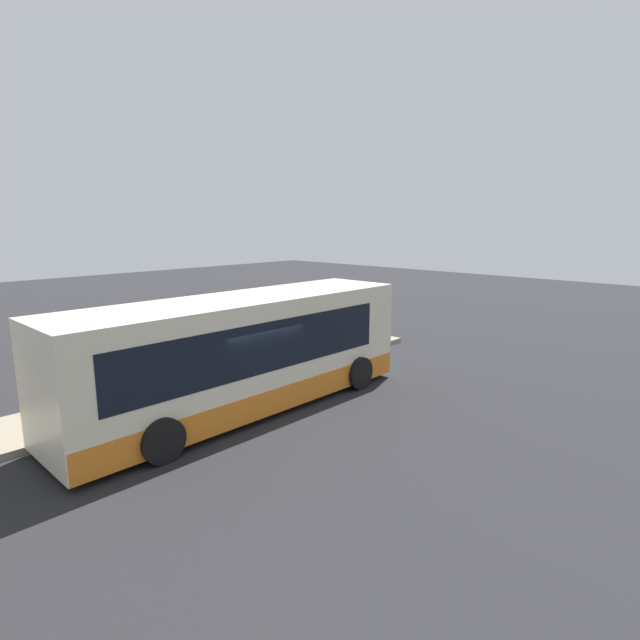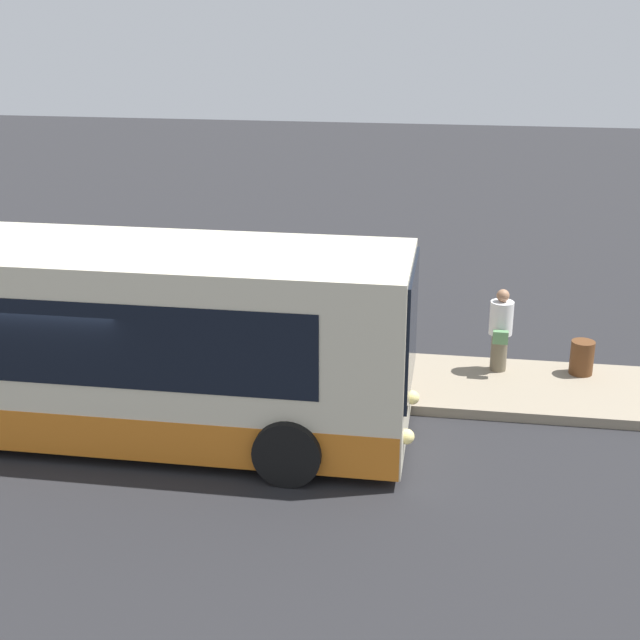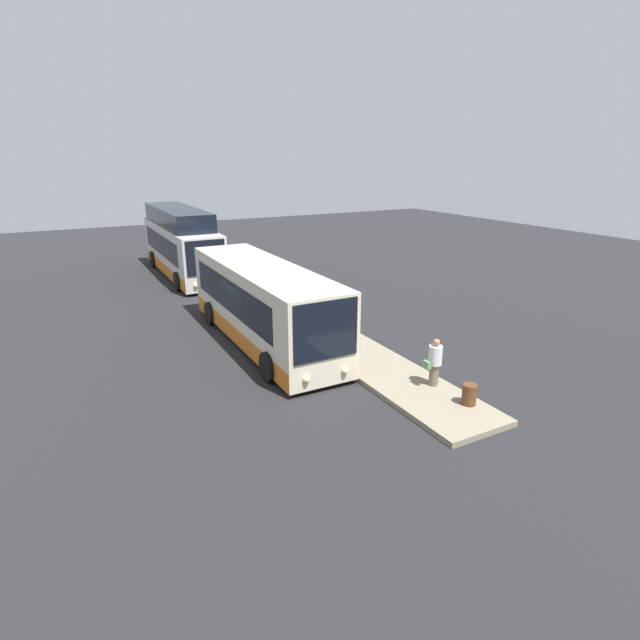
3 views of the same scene
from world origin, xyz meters
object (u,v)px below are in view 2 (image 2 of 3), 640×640
object	(u,v)px
suitcase	(284,365)
trash_bin	(582,358)
passenger_waiting	(501,328)
passenger_boarding	(266,327)
bus_lead	(84,340)

from	to	relation	value
suitcase	trash_bin	xyz separation A→B (m)	(5.50, 1.14, 0.04)
passenger_waiting	trash_bin	xyz separation A→B (m)	(1.55, 0.07, -0.53)
suitcase	trash_bin	bearing A→B (deg)	11.75
passenger_waiting	suitcase	xyz separation A→B (m)	(-3.95, -1.07, -0.57)
passenger_boarding	trash_bin	xyz separation A→B (m)	(5.90, 0.77, -0.55)
suitcase	bus_lead	bearing A→B (deg)	-143.98
passenger_waiting	trash_bin	distance (m)	1.63
bus_lead	passenger_boarding	xyz separation A→B (m)	(2.51, 2.50, -0.54)
bus_lead	passenger_boarding	world-z (taller)	bus_lead
suitcase	trash_bin	distance (m)	5.62
suitcase	trash_bin	size ratio (longest dim) A/B	1.24
passenger_boarding	passenger_waiting	xyz separation A→B (m)	(4.36, 0.69, -0.02)
passenger_boarding	suitcase	size ratio (longest dim) A/B	1.98
passenger_boarding	passenger_waiting	size ratio (longest dim) A/B	0.99
bus_lead	suitcase	world-z (taller)	bus_lead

